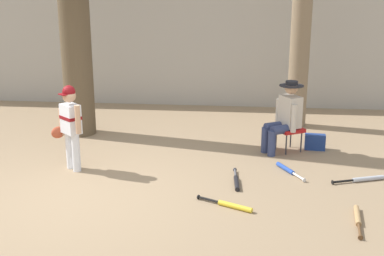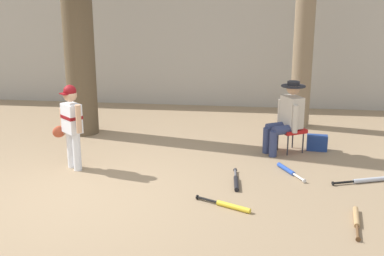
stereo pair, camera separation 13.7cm
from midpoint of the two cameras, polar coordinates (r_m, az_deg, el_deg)
name	(u,v)px [view 1 (the left image)]	position (r m, az deg, el deg)	size (l,w,h in m)	color
ground_plane	(76,198)	(6.90, -13.54, -7.76)	(60.00, 60.00, 0.00)	#937A5B
concrete_back_wall	(150,47)	(11.77, -5.12, 9.09)	(18.00, 0.36, 2.61)	#ADA89E
tree_near_player	(73,5)	(9.37, -13.72, 13.41)	(0.89, 0.89, 5.63)	brown
young_ballplayer	(70,122)	(7.71, -14.16, 0.62)	(0.58, 0.43, 1.31)	white
folding_stool	(289,130)	(8.56, 10.49, -0.24)	(0.55, 0.55, 0.41)	red
seated_spectator	(285,115)	(8.44, 10.04, 1.48)	(0.66, 0.57, 1.20)	navy
handbag_beside_stool	(315,142)	(8.80, 13.33, -1.55)	(0.34, 0.18, 0.26)	navy
bat_wood_tan	(358,218)	(6.42, 17.69, -9.68)	(0.18, 0.82, 0.07)	tan
bat_black_composite	(236,182)	(7.18, 4.51, -6.07)	(0.11, 0.77, 0.07)	black
bat_aluminum_silver	(364,179)	(7.64, 18.44, -5.51)	(0.79, 0.34, 0.07)	#B7BCC6
bat_blue_youth	(287,170)	(7.72, 10.25, -4.66)	(0.39, 0.67, 0.07)	#2347AD
bat_yellow_trainer	(231,205)	(6.45, 3.80, -8.73)	(0.73, 0.40, 0.07)	yellow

